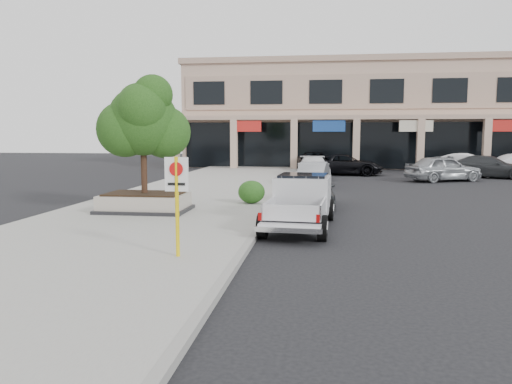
# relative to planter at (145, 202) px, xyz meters

# --- Properties ---
(ground) EXTENTS (120.00, 120.00, 0.00)m
(ground) POSITION_rel_planter_xyz_m (6.09, -3.40, -0.48)
(ground) COLOR black
(ground) RESTS_ON ground
(sidewalk) EXTENTS (8.00, 52.00, 0.15)m
(sidewalk) POSITION_rel_planter_xyz_m (0.59, 2.60, -0.40)
(sidewalk) COLOR gray
(sidewalk) RESTS_ON ground
(curb) EXTENTS (0.20, 52.00, 0.15)m
(curb) POSITION_rel_planter_xyz_m (4.54, 2.60, -0.40)
(curb) COLOR gray
(curb) RESTS_ON ground
(strip_mall) EXTENTS (40.55, 12.43, 9.50)m
(strip_mall) POSITION_rel_planter_xyz_m (14.09, 30.53, 4.27)
(strip_mall) COLOR tan
(strip_mall) RESTS_ON ground
(planter) EXTENTS (3.20, 2.20, 0.68)m
(planter) POSITION_rel_planter_xyz_m (0.00, 0.00, 0.00)
(planter) COLOR black
(planter) RESTS_ON sidewalk
(planter_tree) EXTENTS (2.90, 2.55, 4.00)m
(planter_tree) POSITION_rel_planter_xyz_m (0.13, 0.15, 2.94)
(planter_tree) COLOR black
(planter_tree) RESTS_ON planter
(no_parking_sign) EXTENTS (0.55, 0.09, 2.30)m
(no_parking_sign) POSITION_rel_planter_xyz_m (3.15, -6.45, 1.16)
(no_parking_sign) COLOR yellow
(no_parking_sign) RESTS_ON sidewalk
(hedge) EXTENTS (1.10, 0.99, 0.93)m
(hedge) POSITION_rel_planter_xyz_m (3.58, 2.53, 0.14)
(hedge) COLOR #1B4313
(hedge) RESTS_ON sidewalk
(pickup_truck) EXTENTS (2.31, 5.37, 1.65)m
(pickup_truck) POSITION_rel_planter_xyz_m (5.74, -1.86, 0.35)
(pickup_truck) COLOR silver
(pickup_truck) RESTS_ON ground
(curb_car_a) EXTENTS (1.78, 4.18, 1.41)m
(curb_car_a) POSITION_rel_planter_xyz_m (6.08, 3.03, 0.23)
(curb_car_a) COLOR #2E3033
(curb_car_a) RESTS_ON ground
(curb_car_b) EXTENTS (1.95, 4.37, 1.39)m
(curb_car_b) POSITION_rel_planter_xyz_m (5.90, 10.58, 0.22)
(curb_car_b) COLOR #A9ACB1
(curb_car_b) RESTS_ON ground
(curb_car_c) EXTENTS (2.33, 5.18, 1.47)m
(curb_car_c) POSITION_rel_planter_xyz_m (5.81, 15.97, 0.26)
(curb_car_c) COLOR white
(curb_car_c) RESTS_ON ground
(curb_car_d) EXTENTS (3.21, 5.90, 1.57)m
(curb_car_d) POSITION_rel_planter_xyz_m (5.81, 21.84, 0.31)
(curb_car_d) COLOR black
(curb_car_d) RESTS_ON ground
(lot_car_a) EXTENTS (5.16, 3.70, 1.63)m
(lot_car_a) POSITION_rel_planter_xyz_m (13.94, 15.15, 0.34)
(lot_car_a) COLOR #9C9FA4
(lot_car_a) RESTS_ON ground
(lot_car_b) EXTENTS (5.13, 3.37, 1.60)m
(lot_car_b) POSITION_rel_planter_xyz_m (16.52, 19.32, 0.32)
(lot_car_b) COLOR white
(lot_car_b) RESTS_ON ground
(lot_car_c) EXTENTS (5.59, 3.85, 1.50)m
(lot_car_c) POSITION_rel_planter_xyz_m (17.63, 18.17, 0.28)
(lot_car_c) COLOR #2C2E31
(lot_car_c) RESTS_ON ground
(lot_car_d) EXTENTS (5.58, 2.92, 1.50)m
(lot_car_d) POSITION_rel_planter_xyz_m (8.09, 19.26, 0.27)
(lot_car_d) COLOR black
(lot_car_d) RESTS_ON ground
(lot_car_e) EXTENTS (4.13, 2.21, 1.34)m
(lot_car_e) POSITION_rel_planter_xyz_m (16.20, 23.26, 0.19)
(lot_car_e) COLOR gray
(lot_car_e) RESTS_ON ground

